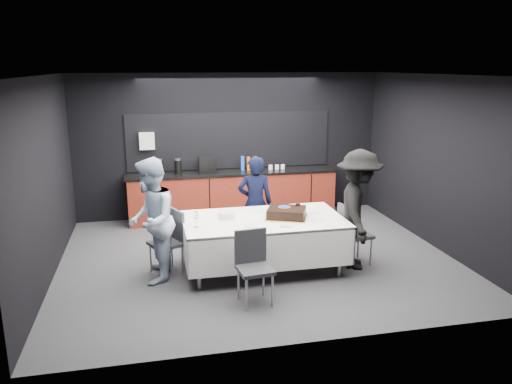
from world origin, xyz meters
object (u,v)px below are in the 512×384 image
chair_left (170,237)px  person_center (255,203)px  champagne_flute (196,216)px  plate_stack (227,215)px  party_table (263,227)px  chair_right (351,230)px  cake_assembly (287,213)px  chair_near (253,261)px  person_left (151,221)px  person_right (358,210)px

chair_left → person_center: (1.40, 0.70, 0.24)m
champagne_flute → plate_stack: bearing=33.5°
party_table → champagne_flute: (-0.99, -0.20, 0.30)m
plate_stack → chair_right: (1.86, -0.22, -0.30)m
party_table → chair_left: chair_left is taller
party_table → chair_left: size_ratio=2.51×
cake_assembly → chair_right: size_ratio=0.77×
chair_near → plate_stack: bearing=98.6°
champagne_flute → chair_right: bearing=2.3°
chair_left → person_center: size_ratio=0.60×
chair_left → person_left: person_left is taller
chair_right → person_left: size_ratio=0.53×
cake_assembly → chair_near: cake_assembly is taller
champagne_flute → person_left: size_ratio=0.13×
cake_assembly → person_left: size_ratio=0.41×
chair_near → person_center: person_center is taller
party_table → person_left: bearing=-178.1°
champagne_flute → person_right: person_right is taller
cake_assembly → person_left: bearing=-179.4°
party_table → chair_left: 1.35m
cake_assembly → person_left: (-1.94, -0.02, 0.02)m
chair_right → party_table: bearing=175.4°
chair_left → chair_near: size_ratio=1.00×
chair_near → chair_left: bearing=130.6°
person_right → plate_stack: bearing=99.3°
person_right → cake_assembly: bearing=99.2°
person_left → champagne_flute: bearing=83.4°
person_left → chair_near: bearing=60.7°
champagne_flute → person_center: (1.06, 1.07, -0.17)m
party_table → chair_right: 1.34m
cake_assembly → person_right: (1.04, -0.18, 0.03)m
champagne_flute → cake_assembly: bearing=7.3°
champagne_flute → person_center: bearing=45.3°
chair_near → person_left: person_left is taller
chair_left → chair_right: (2.67, -0.27, 0.00)m
chair_right → person_left: 2.95m
plate_stack → person_right: size_ratio=0.14×
plate_stack → chair_right: 1.89m
person_left → party_table: bearing=99.2°
champagne_flute → chair_left: size_ratio=0.24×
chair_near → person_center: 1.90m
chair_near → person_left: bearing=143.4°
cake_assembly → chair_left: size_ratio=0.77×
champagne_flute → person_left: bearing=166.1°
party_table → person_right: bearing=-8.5°
chair_right → chair_near: size_ratio=1.00×
champagne_flute → chair_right: champagne_flute is taller
champagne_flute → chair_near: 1.08m
person_center → person_left: (-1.66, -0.92, 0.10)m
cake_assembly → chair_right: cake_assembly is taller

